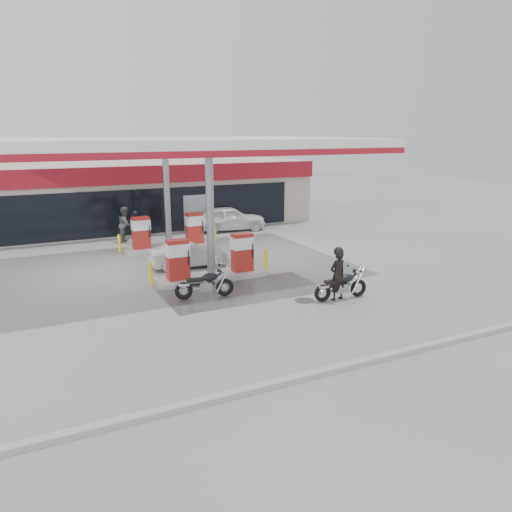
{
  "coord_description": "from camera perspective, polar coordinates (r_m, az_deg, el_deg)",
  "views": [
    {
      "loc": [
        -7.03,
        -16.41,
        5.89
      ],
      "look_at": [
        1.24,
        0.38,
        1.2
      ],
      "focal_mm": 35.0,
      "sensor_mm": 36.0,
      "label": 1
    }
  ],
  "objects": [
    {
      "name": "store_building",
      "position": [
        33.33,
        -13.96,
        6.96
      ],
      "size": [
        22.0,
        8.22,
        4.0
      ],
      "color": "#B3AA96",
      "rests_on": "ground"
    },
    {
      "name": "drain_cover",
      "position": [
        18.0,
        5.55,
        -5.09
      ],
      "size": [
        0.7,
        0.7,
        0.01
      ],
      "primitive_type": "cylinder",
      "color": "#38383A",
      "rests_on": "ground"
    },
    {
      "name": "canopy",
      "position": [
        22.55,
        -8.23,
        12.35
      ],
      "size": [
        16.0,
        10.02,
        5.51
      ],
      "color": "silver",
      "rests_on": "ground"
    },
    {
      "name": "parked_motorcycle",
      "position": [
        18.19,
        -5.8,
        -3.27
      ],
      "size": [
        2.16,
        0.87,
        1.11
      ],
      "rotation": [
        0.0,
        0.0,
        -0.17
      ],
      "color": "black",
      "rests_on": "ground"
    },
    {
      "name": "main_motorcycle",
      "position": [
        18.21,
        9.77,
        -3.39
      ],
      "size": [
        2.16,
        0.83,
        1.11
      ],
      "rotation": [
        0.0,
        0.0,
        -0.06
      ],
      "color": "black",
      "rests_on": "ground"
    },
    {
      "name": "attendant",
      "position": [
        28.19,
        -14.7,
        3.54
      ],
      "size": [
        1.03,
        1.14,
        1.93
      ],
      "primitive_type": "imported",
      "rotation": [
        0.0,
        0.0,
        1.18
      ],
      "color": "#56565B",
      "rests_on": "ground"
    },
    {
      "name": "sedan_white",
      "position": [
        30.45,
        -3.14,
        4.33
      ],
      "size": [
        4.63,
        2.34,
        1.51
      ],
      "primitive_type": "imported",
      "rotation": [
        0.0,
        0.0,
        1.44
      ],
      "color": "white",
      "rests_on": "ground"
    },
    {
      "name": "pump_island_near",
      "position": [
        20.38,
        -5.15,
        -0.72
      ],
      "size": [
        5.14,
        1.3,
        1.78
      ],
      "color": "#9E9E99",
      "rests_on": "ground"
    },
    {
      "name": "ground",
      "position": [
        18.8,
        -2.89,
        -4.21
      ],
      "size": [
        90.0,
        90.0,
        0.0
      ],
      "primitive_type": "plane",
      "color": "gray",
      "rests_on": "ground"
    },
    {
      "name": "kerb",
      "position": [
        13.11,
        9.66,
        -12.48
      ],
      "size": [
        28.0,
        0.25,
        0.15
      ],
      "primitive_type": "cube",
      "color": "gray",
      "rests_on": "ground"
    },
    {
      "name": "hatchback_silver",
      "position": [
        22.35,
        -7.72,
        0.13
      ],
      "size": [
        3.47,
        1.45,
        1.12
      ],
      "primitive_type": "imported",
      "rotation": [
        0.0,
        0.0,
        1.49
      ],
      "color": "#B2B4BB",
      "rests_on": "ground"
    },
    {
      "name": "pump_island_far",
      "position": [
        25.93,
        -9.95,
        2.32
      ],
      "size": [
        5.14,
        1.3,
        1.78
      ],
      "color": "#9E9E99",
      "rests_on": "ground"
    },
    {
      "name": "wet_patch",
      "position": [
        18.99,
        -1.5,
        -4.0
      ],
      "size": [
        6.0,
        3.0,
        0.0
      ],
      "primitive_type": "cube",
      "color": "#4C4C4F",
      "rests_on": "ground"
    },
    {
      "name": "biker_main",
      "position": [
        17.98,
        9.31,
        -2.18
      ],
      "size": [
        0.72,
        0.53,
        1.84
      ],
      "primitive_type": "imported",
      "rotation": [
        0.0,
        0.0,
        3.28
      ],
      "color": "black",
      "rests_on": "ground"
    },
    {
      "name": "biker_walking",
      "position": [
        27.72,
        -13.6,
        3.14
      ],
      "size": [
        1.05,
        0.8,
        1.65
      ],
      "primitive_type": "imported",
      "rotation": [
        0.0,
        0.0,
        0.48
      ],
      "color": "black",
      "rests_on": "ground"
    },
    {
      "name": "parked_car_right",
      "position": [
        33.79,
        -1.91,
        5.03
      ],
      "size": [
        4.69,
        3.55,
        1.18
      ],
      "primitive_type": "imported",
      "rotation": [
        0.0,
        0.0,
        1.14
      ],
      "color": "#989B9F",
      "rests_on": "ground"
    }
  ]
}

